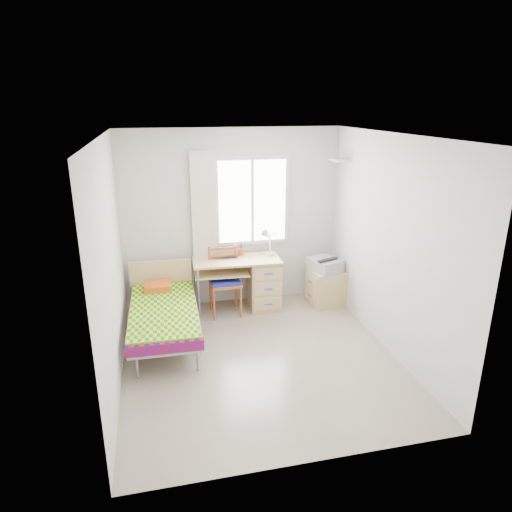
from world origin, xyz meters
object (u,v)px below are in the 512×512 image
(desk, at_px, (259,280))
(cabinet, at_px, (326,287))
(chair, at_px, (225,277))
(printer, at_px, (325,264))
(bed, at_px, (164,310))

(desk, height_order, cabinet, desk)
(cabinet, bearing_deg, chair, 173.39)
(chair, relative_size, printer, 1.79)
(desk, distance_m, chair, 0.54)
(desk, height_order, chair, chair)
(chair, height_order, printer, chair)
(cabinet, distance_m, printer, 0.37)
(bed, distance_m, desk, 1.56)
(printer, bearing_deg, bed, 172.92)
(desk, relative_size, printer, 2.33)
(bed, xyz_separation_m, printer, (2.40, 0.54, 0.25))
(bed, distance_m, printer, 2.47)
(bed, bearing_deg, desk, 26.22)
(desk, xyz_separation_m, cabinet, (1.01, -0.13, -0.16))
(desk, relative_size, cabinet, 2.38)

